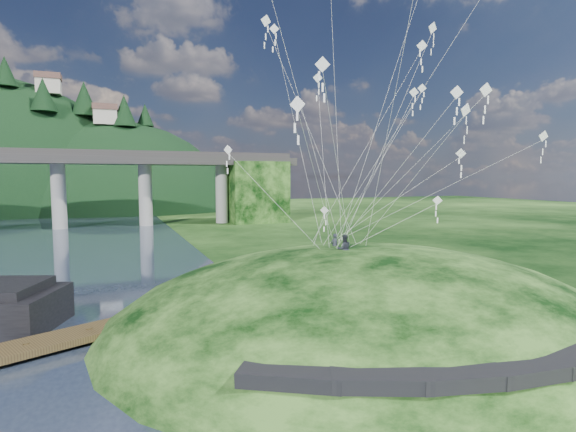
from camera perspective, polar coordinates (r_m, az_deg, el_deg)
name	(u,v)px	position (r m, az deg, el deg)	size (l,w,h in m)	color
ground	(262,348)	(26.83, -3.30, -16.43)	(320.00, 320.00, 0.00)	black
grass_hill	(364,343)	(32.26, 9.64, -15.58)	(36.00, 32.00, 13.00)	black
footpath	(499,357)	(22.14, 25.22, -15.89)	(22.29, 5.84, 0.83)	black
wooden_dock	(89,332)	(30.22, -23.93, -13.37)	(15.43, 8.68, 1.13)	#372A16
kite_flyers	(342,234)	(30.63, 6.86, -2.31)	(1.23, 2.76, 2.04)	#282A35
kite_swarm	(386,71)	(33.10, 12.36, 17.49)	(18.33, 17.02, 21.78)	white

